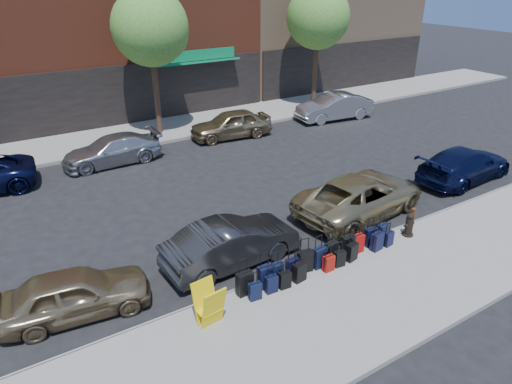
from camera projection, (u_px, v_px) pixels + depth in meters
ground at (239, 206)px, 17.29m from camera, size 120.00×120.00×0.00m
sidewalk_near at (359, 298)px, 12.28m from camera, size 60.00×4.00×0.15m
sidewalk_far at (148, 132)px, 24.90m from camera, size 60.00×4.00×0.15m
curb_near at (313, 262)px, 13.83m from camera, size 60.00×0.08×0.15m
curb_far at (162, 143)px, 23.35m from camera, size 60.00×0.08×0.15m
tree_center at (153, 29)px, 22.48m from camera, size 3.80×3.80×7.27m
tree_right at (320, 19)px, 27.45m from camera, size 3.80×3.80×7.27m
suitcase_front_0 at (245, 283)px, 12.21m from camera, size 0.45×0.26×1.08m
suitcase_front_1 at (266, 276)px, 12.48m from camera, size 0.45×0.25×1.07m
suitcase_front_2 at (276, 273)px, 12.68m from camera, size 0.42×0.25×0.97m
suitcase_front_3 at (292, 267)px, 12.97m from camera, size 0.38×0.21×0.90m
suitcase_front_4 at (305, 261)px, 13.16m from camera, size 0.48×0.32×1.06m
suitcase_front_5 at (319, 257)px, 13.33m from camera, size 0.45×0.28×1.04m
suitcase_front_6 at (331, 251)px, 13.64m from camera, size 0.44×0.29×0.99m
suitcase_front_7 at (348, 245)px, 13.91m from camera, size 0.45×0.28×1.04m
suitcase_front_8 at (357, 243)px, 14.05m from camera, size 0.41×0.23×0.96m
suitcase_front_9 at (371, 237)px, 14.41m from camera, size 0.42×0.25×0.97m
suitcase_front_10 at (382, 232)px, 14.67m from camera, size 0.41×0.26×0.94m
suitcase_back_0 at (255, 291)px, 12.05m from camera, size 0.35×0.23×0.81m
suitcase_back_1 at (271, 284)px, 12.31m from camera, size 0.35×0.22×0.81m
suitcase_back_2 at (285, 280)px, 12.48m from camera, size 0.35×0.22×0.81m
suitcase_back_3 at (299, 272)px, 12.75m from camera, size 0.41×0.27×0.92m
suitcase_back_5 at (329, 263)px, 13.20m from camera, size 0.34×0.20×0.80m
suitcase_back_6 at (339, 259)px, 13.41m from camera, size 0.36×0.23×0.80m
suitcase_back_7 at (352, 252)px, 13.67m from camera, size 0.41×0.29×0.90m
suitcase_back_9 at (377, 241)px, 14.17m from camera, size 0.43×0.29×0.95m
suitcase_back_10 at (388, 239)px, 14.41m from camera, size 0.35×0.23×0.79m
fire_hydrant at (409, 225)px, 14.92m from camera, size 0.41×0.36×0.81m
bollard at (412, 220)px, 15.11m from camera, size 0.16×0.16×0.85m
display_rack at (209, 304)px, 11.13m from camera, size 0.69×0.74×1.10m
car_near_0 at (75, 293)px, 11.59m from camera, size 3.93×1.98×1.28m
car_near_1 at (232, 243)px, 13.61m from camera, size 4.30×1.69×1.40m
car_near_2 at (361, 195)px, 16.43m from camera, size 5.55×3.09×1.47m
car_near_3 at (465, 164)px, 19.14m from camera, size 4.91×2.24×1.39m
car_far_1 at (112, 150)px, 20.81m from camera, size 4.46×1.85×1.29m
car_far_2 at (231, 124)px, 24.05m from camera, size 4.46×2.20×1.46m
car_far_3 at (334, 107)px, 27.00m from camera, size 4.77×2.16×1.52m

